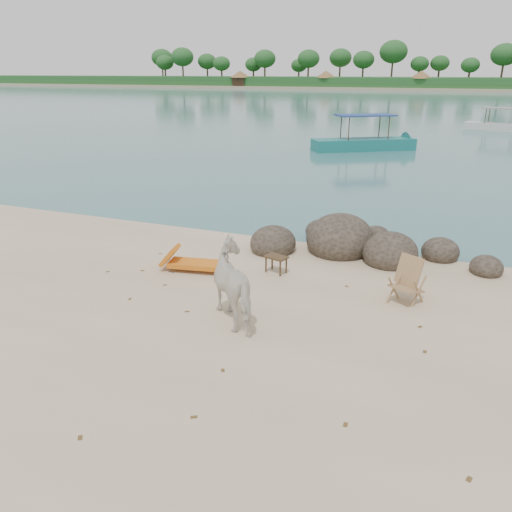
% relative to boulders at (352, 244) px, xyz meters
% --- Properties ---
extents(water, '(400.00, 400.00, 0.00)m').
position_rel_boulders_xyz_m(water, '(-0.83, 84.36, -0.26)').
color(water, '#36696D').
rests_on(water, ground).
extents(far_shore, '(420.00, 90.00, 1.40)m').
position_rel_boulders_xyz_m(far_shore, '(-0.83, 164.36, -0.26)').
color(far_shore, tan).
rests_on(far_shore, ground).
extents(far_scenery, '(420.00, 18.00, 9.50)m').
position_rel_boulders_xyz_m(far_scenery, '(-0.80, 131.06, 2.88)').
color(far_scenery, '#1E4C1E').
rests_on(far_scenery, ground).
extents(boulders, '(6.42, 3.02, 1.38)m').
position_rel_boulders_xyz_m(boulders, '(0.00, 0.00, 0.00)').
color(boulders, '#2D261E').
rests_on(boulders, ground).
extents(cow, '(1.87, 1.81, 1.51)m').
position_rel_boulders_xyz_m(cow, '(-1.31, -4.68, 0.50)').
color(cow, beige).
rests_on(cow, ground).
extents(side_table, '(0.60, 0.48, 0.43)m').
position_rel_boulders_xyz_m(side_table, '(-1.42, -2.12, -0.05)').
color(side_table, '#302413').
rests_on(side_table, ground).
extents(lounge_chair, '(1.78, 0.89, 0.51)m').
position_rel_boulders_xyz_m(lounge_chair, '(-3.29, -2.72, -0.00)').
color(lounge_chair, orange).
rests_on(lounge_chair, ground).
extents(deck_chair, '(0.86, 0.89, 0.96)m').
position_rel_boulders_xyz_m(deck_chair, '(1.69, -2.69, 0.22)').
color(deck_chair, '#A27351').
rests_on(deck_chair, ground).
extents(boat_near, '(7.01, 5.27, 3.52)m').
position_rel_boulders_xyz_m(boat_near, '(-3.19, 19.40, 1.50)').
color(boat_near, '#196D6B').
rests_on(boat_near, water).
extents(boat_mid, '(6.31, 2.95, 3.00)m').
position_rel_boulders_xyz_m(boat_mid, '(5.45, 34.57, 1.24)').
color(boat_mid, silver).
rests_on(boat_mid, water).
extents(dead_leaves, '(8.39, 6.94, 0.00)m').
position_rel_boulders_xyz_m(dead_leaves, '(-1.73, -5.45, -0.25)').
color(dead_leaves, brown).
rests_on(dead_leaves, ground).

